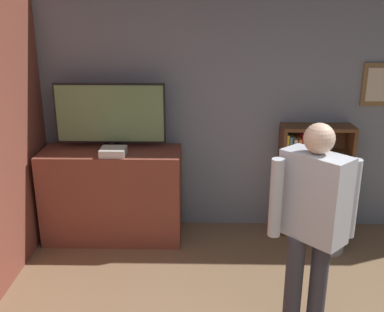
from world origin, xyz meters
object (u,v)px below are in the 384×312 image
(television, at_px, (110,115))
(game_console, at_px, (113,152))
(person, at_px, (312,216))
(waste_bin, at_px, (330,234))
(bookshelf, at_px, (307,180))

(television, height_order, game_console, television)
(person, distance_m, waste_bin, 1.58)
(bookshelf, xyz_separation_m, waste_bin, (0.16, -0.44, -0.42))
(game_console, xyz_separation_m, waste_bin, (2.19, -0.11, -0.83))
(game_console, height_order, waste_bin, game_console)
(television, relative_size, person, 0.68)
(game_console, bearing_deg, waste_bin, -2.85)
(game_console, bearing_deg, bookshelf, 9.18)
(game_console, height_order, bookshelf, bookshelf)
(game_console, xyz_separation_m, person, (1.65, -1.36, -0.03))
(television, xyz_separation_m, bookshelf, (2.08, 0.08, -0.73))
(television, relative_size, bookshelf, 0.94)
(bookshelf, bearing_deg, waste_bin, -69.73)
(person, bearing_deg, waste_bin, 113.47)
(waste_bin, bearing_deg, television, 171.04)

